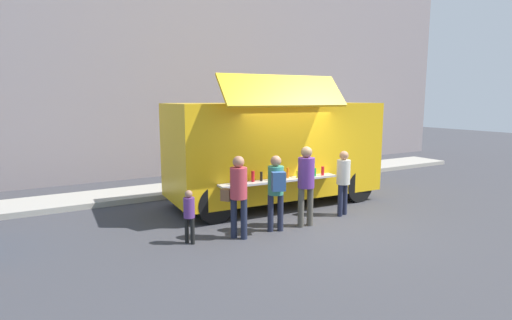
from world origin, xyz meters
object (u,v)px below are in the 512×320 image
customer_mid_with_backpack (276,186)px  customer_extra_browsing (343,177)px  food_truck_main (275,149)px  child_near_queue (189,212)px  trash_bin (335,163)px  customer_rear_waiting (238,190)px  customer_front_ordering (306,179)px

customer_mid_with_backpack → customer_extra_browsing: 2.09m
food_truck_main → child_near_queue: bearing=-147.1°
food_truck_main → trash_bin: (4.17, 2.32, -1.02)m
customer_mid_with_backpack → child_near_queue: bearing=102.4°
customer_mid_with_backpack → child_near_queue: (-1.86, 0.24, -0.37)m
trash_bin → customer_rear_waiting: size_ratio=0.55×
food_truck_main → customer_extra_browsing: (0.79, -1.85, -0.54)m
trash_bin → child_near_queue: size_ratio=0.87×
customer_rear_waiting → food_truck_main: bearing=4.2°
customer_front_ordering → customer_rear_waiting: 1.67m
customer_rear_waiting → customer_extra_browsing: size_ratio=1.07×
trash_bin → customer_mid_with_backpack: 7.03m
food_truck_main → customer_rear_waiting: 3.02m
food_truck_main → customer_rear_waiting: (-2.18, -2.03, -0.48)m
customer_mid_with_backpack → customer_extra_browsing: customer_mid_with_backpack is taller
trash_bin → child_near_queue: 8.42m
customer_rear_waiting → child_near_queue: size_ratio=1.58×
customer_rear_waiting → child_near_queue: 1.06m
customer_front_ordering → customer_mid_with_backpack: 0.78m
trash_bin → customer_extra_browsing: 5.40m
customer_extra_browsing → child_near_queue: customer_extra_browsing is taller
trash_bin → child_near_queue: child_near_queue is taller
trash_bin → customer_front_ordering: customer_front_ordering is taller
customer_front_ordering → customer_mid_with_backpack: (-0.78, 0.02, -0.07)m
food_truck_main → customer_front_ordering: bearing=-101.0°
food_truck_main → customer_front_ordering: size_ratio=3.18×
customer_front_ordering → trash_bin: bearing=-42.0°
customer_rear_waiting → customer_extra_browsing: 2.97m
customer_mid_with_backpack → customer_rear_waiting: (-0.89, 0.04, 0.00)m
trash_bin → customer_front_ordering: 6.46m
trash_bin → customer_rear_waiting: 7.72m
customer_extra_browsing → trash_bin: bearing=-55.7°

